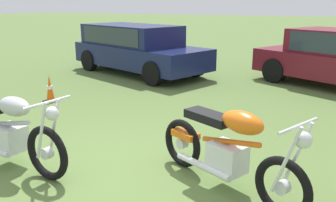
{
  "coord_description": "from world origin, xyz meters",
  "views": [
    {
      "loc": [
        2.34,
        -3.28,
        2.05
      ],
      "look_at": [
        0.02,
        1.55,
        0.55
      ],
      "focal_mm": 37.4,
      "sensor_mm": 36.0,
      "label": 1
    }
  ],
  "objects_px": {
    "motorcycle_silver": "(9,130)",
    "traffic_cone": "(50,90)",
    "motorcycle_orange": "(228,149)",
    "car_navy": "(136,45)"
  },
  "relations": [
    {
      "from": "car_navy",
      "to": "motorcycle_silver",
      "type": "bearing_deg",
      "value": -54.12
    },
    {
      "from": "motorcycle_orange",
      "to": "car_navy",
      "type": "distance_m",
      "value": 7.18
    },
    {
      "from": "motorcycle_orange",
      "to": "car_navy",
      "type": "relative_size",
      "value": 0.41
    },
    {
      "from": "motorcycle_silver",
      "to": "traffic_cone",
      "type": "bearing_deg",
      "value": 131.53
    },
    {
      "from": "motorcycle_silver",
      "to": "traffic_cone",
      "type": "height_order",
      "value": "motorcycle_silver"
    },
    {
      "from": "traffic_cone",
      "to": "motorcycle_orange",
      "type": "bearing_deg",
      "value": -23.43
    },
    {
      "from": "traffic_cone",
      "to": "motorcycle_silver",
      "type": "bearing_deg",
      "value": -55.21
    },
    {
      "from": "car_navy",
      "to": "traffic_cone",
      "type": "bearing_deg",
      "value": -70.05
    },
    {
      "from": "motorcycle_silver",
      "to": "traffic_cone",
      "type": "relative_size",
      "value": 3.76
    },
    {
      "from": "motorcycle_silver",
      "to": "traffic_cone",
      "type": "xyz_separation_m",
      "value": [
        -1.79,
        2.57,
        -0.22
      ]
    }
  ]
}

